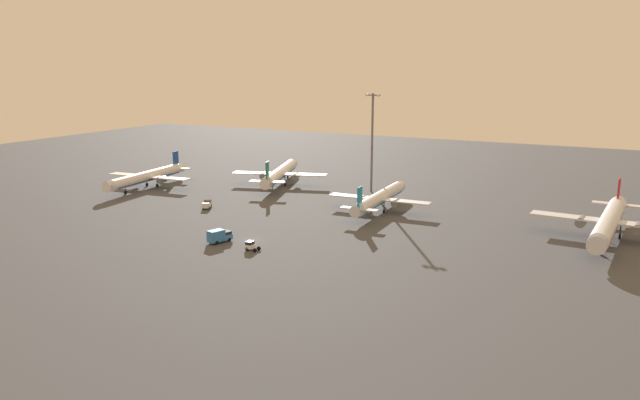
# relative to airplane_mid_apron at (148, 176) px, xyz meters

# --- Properties ---
(ground_plane) EXTENTS (416.00, 416.00, 0.00)m
(ground_plane) POSITION_rel_airplane_mid_apron_xyz_m (63.71, -35.99, -3.76)
(ground_plane) COLOR #424449
(airplane_mid_apron) EXTENTS (30.23, 38.80, 9.95)m
(airplane_mid_apron) POSITION_rel_airplane_mid_apron_xyz_m (0.00, 0.00, 0.00)
(airplane_mid_apron) COLOR white
(airplane_mid_apron) RESTS_ON ground
(airplane_far_stand) EXTENTS (35.10, 45.08, 11.56)m
(airplane_far_stand) POSITION_rel_airplane_mid_apron_xyz_m (137.39, 1.66, 0.61)
(airplane_far_stand) COLOR silver
(airplane_far_stand) RESTS_ON ground
(airplane_terminal_side) EXTENTS (28.89, 37.15, 9.54)m
(airplane_terminal_side) POSITION_rel_airplane_mid_apron_xyz_m (79.79, 4.14, -0.15)
(airplane_terminal_side) COLOR silver
(airplane_terminal_side) RESTS_ON ground
(airplane_taxiway_distant) EXTENTS (31.51, 40.09, 10.52)m
(airplane_taxiway_distant) POSITION_rel_airplane_mid_apron_xyz_m (36.35, 23.55, 0.22)
(airplane_taxiway_distant) COLOR white
(airplane_taxiway_distant) RESTS_ON ground
(pushback_tug) EXTENTS (3.09, 1.83, 2.05)m
(pushback_tug) POSITION_rel_airplane_mid_apron_xyz_m (68.06, -42.71, -2.69)
(pushback_tug) COLOR white
(pushback_tug) RESTS_ON ground
(maintenance_van) EXTENTS (3.49, 4.58, 2.25)m
(maintenance_van) POSITION_rel_airplane_mid_apron_xyz_m (35.24, -14.98, -2.58)
(maintenance_van) COLOR white
(maintenance_van) RESTS_ON ground
(catering_truck) EXTENTS (3.95, 6.10, 3.05)m
(catering_truck) POSITION_rel_airplane_mid_apron_xyz_m (58.41, -40.88, -2.18)
(catering_truck) COLOR #3372BF
(catering_truck) RESTS_ON ground
(apron_light_east) EXTENTS (4.80, 0.90, 31.02)m
(apron_light_east) POSITION_rel_airplane_mid_apron_xyz_m (67.82, 27.50, 13.65)
(apron_light_east) COLOR slate
(apron_light_east) RESTS_ON ground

